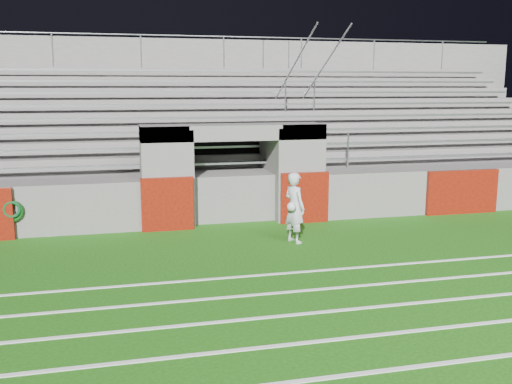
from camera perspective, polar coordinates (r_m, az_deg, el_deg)
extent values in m
plane|color=#19540E|center=(12.04, 1.10, -6.71)|extent=(90.00, 90.00, 0.00)
cube|color=white|center=(7.66, 11.11, -17.31)|extent=(28.00, 0.09, 0.01)
cube|color=white|center=(8.48, 8.21, -14.36)|extent=(28.00, 0.09, 0.01)
cube|color=white|center=(9.33, 5.89, -11.92)|extent=(28.00, 0.09, 0.01)
cube|color=white|center=(10.22, 4.00, -9.87)|extent=(28.00, 0.09, 0.01)
cube|color=white|center=(11.12, 2.43, -8.15)|extent=(28.00, 0.09, 0.01)
cube|color=#605D5B|center=(18.06, 22.69, 0.30)|extent=(10.60, 0.35, 1.25)
cube|color=#605D5B|center=(14.84, -9.09, 1.58)|extent=(1.20, 1.00, 2.60)
cube|color=#605D5B|center=(15.53, 4.26, 2.08)|extent=(1.20, 1.00, 2.60)
cube|color=black|center=(16.74, -3.41, 2.52)|extent=(2.60, 0.20, 2.50)
cube|color=#605D5B|center=(15.50, -6.87, 1.83)|extent=(0.10, 2.20, 2.50)
cube|color=#605D5B|center=(15.93, 1.37, 2.13)|extent=(0.10, 2.20, 2.50)
cube|color=#605D5B|center=(14.96, -2.29, 6.02)|extent=(4.80, 1.00, 0.40)
cube|color=#605D5B|center=(18.86, -4.58, 3.09)|extent=(26.00, 8.00, 0.20)
cube|color=#605D5B|center=(18.95, -4.55, 1.21)|extent=(26.00, 8.00, 1.05)
cube|color=#560F07|center=(14.40, -8.84, -1.20)|extent=(1.30, 0.15, 1.35)
cube|color=#560F07|center=(15.12, 4.88, -0.56)|extent=(1.30, 0.15, 1.35)
cube|color=#560F07|center=(17.19, 19.91, 0.01)|extent=(2.20, 0.15, 1.25)
cube|color=#999CA1|center=(15.96, -2.92, 2.93)|extent=(23.00, 0.28, 0.06)
cube|color=#605D5B|center=(16.79, -3.47, 3.20)|extent=(24.00, 0.75, 0.38)
cube|color=#999CA1|center=(16.65, -3.42, 4.55)|extent=(23.00, 0.28, 0.06)
cube|color=#605D5B|center=(17.50, -3.91, 4.11)|extent=(24.00, 0.75, 0.76)
cube|color=#999CA1|center=(17.35, -3.88, 6.05)|extent=(23.00, 0.28, 0.06)
cube|color=#605D5B|center=(18.22, -4.32, 4.95)|extent=(24.00, 0.75, 1.14)
cube|color=#999CA1|center=(18.06, -4.30, 7.42)|extent=(23.00, 0.28, 0.06)
cube|color=#605D5B|center=(18.94, -4.70, 5.73)|extent=(24.00, 0.75, 1.52)
cube|color=#999CA1|center=(18.79, -4.70, 8.69)|extent=(23.00, 0.28, 0.06)
cube|color=#605D5B|center=(19.67, -5.05, 6.45)|extent=(24.00, 0.75, 1.90)
cube|color=#999CA1|center=(19.52, -5.06, 9.86)|extent=(23.00, 0.28, 0.06)
cube|color=#605D5B|center=(20.39, -5.38, 7.12)|extent=(24.00, 0.75, 2.28)
cube|color=#999CA1|center=(20.26, -5.41, 10.95)|extent=(23.00, 0.28, 0.06)
cube|color=#605D5B|center=(21.13, -5.69, 7.75)|extent=(24.00, 0.75, 2.66)
cube|color=#999CA1|center=(21.01, -5.73, 11.96)|extent=(23.00, 0.28, 0.06)
cube|color=#605D5B|center=(21.79, -5.94, 7.99)|extent=(26.00, 0.60, 5.29)
cylinder|color=#A5A8AD|center=(16.31, 5.93, 4.04)|extent=(0.05, 0.05, 1.00)
cylinder|color=#A5A8AD|center=(19.07, 2.97, 9.57)|extent=(0.05, 0.05, 1.00)
cylinder|color=#A5A8AD|center=(21.99, 0.72, 13.66)|extent=(0.05, 0.05, 1.00)
cylinder|color=#A5A8AD|center=(19.07, 2.98, 11.08)|extent=(0.05, 6.02, 3.08)
cylinder|color=#A5A8AD|center=(16.67, 9.18, 4.10)|extent=(0.05, 0.05, 1.00)
cylinder|color=#A5A8AD|center=(19.38, 5.84, 9.55)|extent=(0.05, 0.05, 1.00)
cylinder|color=#A5A8AD|center=(22.26, 3.28, 13.60)|extent=(0.05, 0.05, 1.00)
cylinder|color=#A5A8AD|center=(19.38, 5.87, 11.03)|extent=(0.05, 6.02, 3.08)
cylinder|color=#A5A8AD|center=(21.41, -19.69, 13.29)|extent=(0.05, 0.05, 1.10)
cylinder|color=#A5A8AD|center=(21.33, -11.43, 13.69)|extent=(0.05, 0.05, 1.10)
cylinder|color=#A5A8AD|center=(21.67, -3.24, 13.82)|extent=(0.05, 0.05, 1.10)
cylinder|color=#A5A8AD|center=(22.41, 4.54, 13.69)|extent=(0.05, 0.05, 1.10)
cylinder|color=#A5A8AD|center=(23.52, 11.70, 13.36)|extent=(0.05, 0.05, 1.10)
cylinder|color=#A5A8AD|center=(24.93, 18.11, 12.89)|extent=(0.05, 0.05, 1.10)
cylinder|color=#A5A8AD|center=(21.55, -5.97, 15.27)|extent=(24.00, 0.05, 0.05)
imported|color=silver|center=(13.15, 3.87, -1.56)|extent=(0.60, 0.71, 1.64)
sphere|color=white|center=(12.85, 3.58, -1.47)|extent=(0.21, 0.21, 0.21)
torus|color=#0C3C0E|center=(14.58, -23.19, -1.79)|extent=(0.53, 0.10, 0.53)
torus|color=#0D431E|center=(14.52, -23.24, -1.62)|extent=(0.42, 0.08, 0.42)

